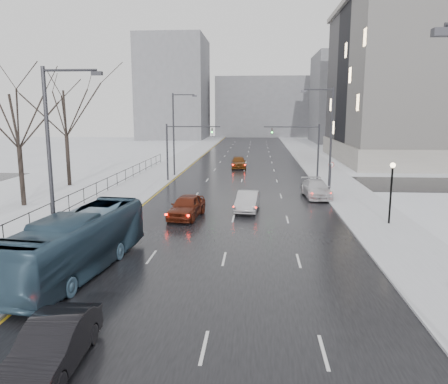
% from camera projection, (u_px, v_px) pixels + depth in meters
% --- Properties ---
extents(road, '(16.00, 150.00, 0.04)m').
position_uv_depth(road, '(245.00, 168.00, 60.87)').
color(road, black).
rests_on(road, ground).
extents(cross_road, '(130.00, 10.00, 0.04)m').
position_uv_depth(cross_road, '(241.00, 182.00, 49.10)').
color(cross_road, black).
rests_on(cross_road, ground).
extents(sidewalk_left, '(5.00, 150.00, 0.16)m').
position_uv_depth(sidewalk_left, '(170.00, 167.00, 61.64)').
color(sidewalk_left, silver).
rests_on(sidewalk_left, ground).
extents(sidewalk_right, '(5.00, 150.00, 0.16)m').
position_uv_depth(sidewalk_right, '(321.00, 169.00, 60.07)').
color(sidewalk_right, silver).
rests_on(sidewalk_right, ground).
extents(park_strip, '(14.00, 150.00, 0.12)m').
position_uv_depth(park_strip, '(105.00, 167.00, 62.35)').
color(park_strip, white).
rests_on(park_strip, ground).
extents(tree_park_d, '(8.75, 8.75, 12.50)m').
position_uv_depth(tree_park_d, '(24.00, 206.00, 36.71)').
color(tree_park_d, black).
rests_on(tree_park_d, ground).
extents(tree_park_e, '(9.45, 9.45, 13.50)m').
position_uv_depth(tree_park_e, '(70.00, 186.00, 46.54)').
color(tree_park_e, black).
rests_on(tree_park_e, ground).
extents(iron_fence, '(0.06, 70.00, 1.30)m').
position_uv_depth(iron_fence, '(57.00, 207.00, 32.27)').
color(iron_fence, black).
rests_on(iron_fence, sidewalk_left).
extents(streetlight_r_mid, '(2.95, 0.25, 10.00)m').
position_uv_depth(streetlight_r_mid, '(329.00, 137.00, 39.63)').
color(streetlight_r_mid, '#2D2D33').
rests_on(streetlight_r_mid, ground).
extents(streetlight_l_near, '(2.95, 0.25, 10.00)m').
position_uv_depth(streetlight_l_near, '(54.00, 159.00, 21.24)').
color(streetlight_l_near, '#2D2D33').
rests_on(streetlight_l_near, ground).
extents(streetlight_l_far, '(2.95, 0.25, 10.00)m').
position_uv_depth(streetlight_l_far, '(175.00, 130.00, 52.60)').
color(streetlight_l_far, '#2D2D33').
rests_on(streetlight_l_far, ground).
extents(lamppost_r_mid, '(0.36, 0.36, 4.28)m').
position_uv_depth(lamppost_r_mid, '(392.00, 184.00, 30.11)').
color(lamppost_r_mid, black).
rests_on(lamppost_r_mid, sidewalk_right).
extents(mast_signal_right, '(6.10, 0.33, 6.50)m').
position_uv_depth(mast_signal_right, '(309.00, 146.00, 47.81)').
color(mast_signal_right, '#2D2D33').
rests_on(mast_signal_right, ground).
extents(mast_signal_left, '(6.10, 0.33, 6.50)m').
position_uv_depth(mast_signal_left, '(177.00, 145.00, 48.90)').
color(mast_signal_left, '#2D2D33').
rests_on(mast_signal_left, ground).
extents(no_uturn_sign, '(0.60, 0.06, 2.70)m').
position_uv_depth(no_uturn_sign, '(331.00, 167.00, 44.08)').
color(no_uturn_sign, '#2D2D33').
rests_on(no_uturn_sign, sidewalk_right).
extents(bldg_far_right, '(24.00, 20.00, 22.00)m').
position_uv_depth(bldg_far_right, '(362.00, 98.00, 110.68)').
color(bldg_far_right, slate).
rests_on(bldg_far_right, ground).
extents(bldg_far_left, '(18.00, 22.00, 28.00)m').
position_uv_depth(bldg_far_left, '(174.00, 89.00, 123.65)').
color(bldg_far_left, slate).
rests_on(bldg_far_left, ground).
extents(bldg_far_center, '(30.00, 18.00, 18.00)m').
position_uv_depth(bldg_far_center, '(265.00, 107.00, 137.33)').
color(bldg_far_center, slate).
rests_on(bldg_far_center, ground).
extents(sedan_left_near, '(1.84, 4.78, 1.55)m').
position_uv_depth(sedan_left_near, '(53.00, 345.00, 13.48)').
color(sedan_left_near, black).
rests_on(sedan_left_near, road).
extents(bus, '(3.78, 11.01, 3.00)m').
position_uv_depth(bus, '(78.00, 243.00, 21.42)').
color(bus, '#324C61').
rests_on(bus, road).
extents(sedan_center_near, '(2.62, 5.23, 1.71)m').
position_uv_depth(sedan_center_near, '(187.00, 206.00, 32.63)').
color(sedan_center_near, '#591D0F').
rests_on(sedan_center_near, road).
extents(sedan_right_near, '(2.03, 4.84, 1.55)m').
position_uv_depth(sedan_right_near, '(248.00, 201.00, 34.93)').
color(sedan_right_near, '#AAA8AD').
rests_on(sedan_right_near, road).
extents(sedan_right_far, '(2.64, 5.64, 1.59)m').
position_uv_depth(sedan_right_far, '(316.00, 189.00, 40.31)').
color(sedan_right_far, silver).
rests_on(sedan_right_far, road).
extents(sedan_center_far, '(2.32, 5.10, 1.70)m').
position_uv_depth(sedan_center_far, '(239.00, 162.00, 60.79)').
color(sedan_center_far, brown).
rests_on(sedan_center_far, road).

